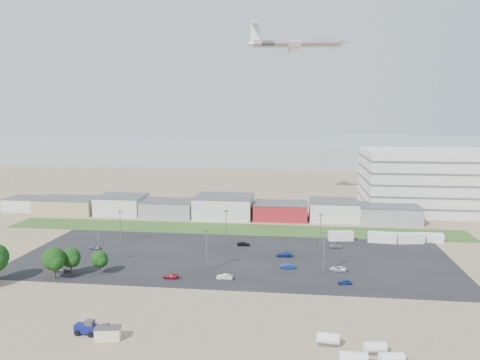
% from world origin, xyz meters
% --- Properties ---
extents(ground, '(700.00, 700.00, 0.00)m').
position_xyz_m(ground, '(0.00, 0.00, 0.00)').
color(ground, '#8B7258').
rests_on(ground, ground).
extents(parking_lot, '(120.00, 50.00, 0.01)m').
position_xyz_m(parking_lot, '(5.00, 20.00, 0.01)').
color(parking_lot, black).
rests_on(parking_lot, ground).
extents(grass_strip, '(160.00, 16.00, 0.02)m').
position_xyz_m(grass_strip, '(0.00, 52.00, 0.01)').
color(grass_strip, '#28501E').
rests_on(grass_strip, ground).
extents(hills_backdrop, '(700.00, 200.00, 9.00)m').
position_xyz_m(hills_backdrop, '(40.00, 315.00, 4.50)').
color(hills_backdrop, gray).
rests_on(hills_backdrop, ground).
extents(building_row, '(170.00, 20.00, 8.00)m').
position_xyz_m(building_row, '(-17.00, 71.00, 4.00)').
color(building_row, silver).
rests_on(building_row, ground).
extents(parking_garage, '(80.00, 40.00, 25.00)m').
position_xyz_m(parking_garage, '(90.00, 95.00, 12.50)').
color(parking_garage, silver).
rests_on(parking_garage, ground).
extents(portable_shed, '(4.94, 3.16, 2.31)m').
position_xyz_m(portable_shed, '(-10.78, -30.51, 1.16)').
color(portable_shed, beige).
rests_on(portable_shed, ground).
extents(telehandler, '(6.91, 2.79, 2.81)m').
position_xyz_m(telehandler, '(-15.48, -29.16, 1.41)').
color(telehandler, '#0B115A').
rests_on(telehandler, ground).
extents(storage_tank_nw, '(4.04, 2.29, 2.33)m').
position_xyz_m(storage_tank_nw, '(28.11, -27.60, 1.16)').
color(storage_tank_nw, silver).
rests_on(storage_tank_nw, ground).
extents(storage_tank_ne, '(3.87, 2.25, 2.21)m').
position_xyz_m(storage_tank_ne, '(35.74, -29.62, 1.10)').
color(storage_tank_ne, silver).
rests_on(storage_tank_ne, ground).
extents(storage_tank_sw, '(4.44, 2.31, 2.63)m').
position_xyz_m(storage_tank_sw, '(31.70, -34.20, 1.31)').
color(storage_tank_sw, silver).
rests_on(storage_tank_sw, ground).
extents(storage_tank_se, '(4.12, 2.49, 2.33)m').
position_xyz_m(storage_tank_se, '(37.78, -33.14, 1.16)').
color(storage_tank_se, silver).
rests_on(storage_tank_se, ground).
extents(box_trailer_a, '(8.05, 3.71, 2.91)m').
position_xyz_m(box_trailer_a, '(36.23, 41.65, 1.45)').
color(box_trailer_a, silver).
rests_on(box_trailer_a, ground).
extents(box_trailer_b, '(8.81, 3.58, 3.21)m').
position_xyz_m(box_trailer_b, '(48.78, 40.87, 1.61)').
color(box_trailer_b, silver).
rests_on(box_trailer_b, ground).
extents(box_trailer_c, '(8.63, 4.05, 3.11)m').
position_xyz_m(box_trailer_c, '(57.37, 41.16, 1.56)').
color(box_trailer_c, silver).
rests_on(box_trailer_c, ground).
extents(box_trailer_d, '(7.50, 2.52, 2.79)m').
position_xyz_m(box_trailer_d, '(64.10, 43.27, 1.40)').
color(box_trailer_d, silver).
rests_on(box_trailer_d, ground).
extents(tree_mid, '(5.90, 5.90, 8.85)m').
position_xyz_m(tree_mid, '(-36.14, -2.57, 4.42)').
color(tree_mid, black).
rests_on(tree_mid, ground).
extents(tree_right, '(5.21, 5.21, 7.81)m').
position_xyz_m(tree_right, '(-33.57, 0.80, 3.90)').
color(tree_right, black).
rests_on(tree_right, ground).
extents(tree_near, '(4.45, 4.45, 6.67)m').
position_xyz_m(tree_near, '(-26.75, 2.41, 3.34)').
color(tree_near, black).
rests_on(tree_near, ground).
extents(lightpole_front_l, '(1.12, 0.47, 9.53)m').
position_xyz_m(lightpole_front_l, '(-29.48, 8.41, 4.77)').
color(lightpole_front_l, slate).
rests_on(lightpole_front_l, ground).
extents(lightpole_front_m, '(1.24, 0.52, 10.58)m').
position_xyz_m(lightpole_front_m, '(-0.51, 8.13, 5.29)').
color(lightpole_front_m, slate).
rests_on(lightpole_front_m, ground).
extents(lightpole_front_r, '(1.24, 0.52, 10.53)m').
position_xyz_m(lightpole_front_r, '(29.20, 9.96, 5.26)').
color(lightpole_front_r, slate).
rests_on(lightpole_front_r, ground).
extents(lightpole_back_l, '(1.20, 0.50, 10.20)m').
position_xyz_m(lightpole_back_l, '(-31.97, 29.71, 5.10)').
color(lightpole_back_l, slate).
rests_on(lightpole_back_l, ground).
extents(lightpole_back_m, '(1.28, 0.53, 10.86)m').
position_xyz_m(lightpole_back_m, '(0.97, 31.29, 5.43)').
color(lightpole_back_m, slate).
rests_on(lightpole_back_m, ground).
extents(lightpole_back_r, '(1.28, 0.53, 10.86)m').
position_xyz_m(lightpole_back_r, '(29.18, 29.52, 5.43)').
color(lightpole_back_r, slate).
rests_on(lightpole_back_r, ground).
extents(airliner, '(45.67, 32.12, 13.13)m').
position_xyz_m(airliner, '(20.91, 98.28, 69.09)').
color(airliner, silver).
extents(parked_car_0, '(4.41, 2.26, 1.19)m').
position_xyz_m(parked_car_0, '(32.98, 11.88, 0.60)').
color(parked_car_0, silver).
rests_on(parked_car_0, ground).
extents(parked_car_1, '(4.06, 1.60, 1.32)m').
position_xyz_m(parked_car_1, '(20.05, 12.14, 0.66)').
color(parked_car_1, navy).
rests_on(parked_car_1, ground).
extents(parked_car_2, '(3.27, 1.47, 1.09)m').
position_xyz_m(parked_car_2, '(33.75, 2.55, 0.54)').
color(parked_car_2, navy).
rests_on(parked_car_2, ground).
extents(parked_car_3, '(3.78, 1.60, 1.09)m').
position_xyz_m(parked_car_3, '(-8.08, 1.14, 0.54)').
color(parked_car_3, maroon).
rests_on(parked_car_3, ground).
extents(parked_car_5, '(3.52, 1.65, 1.17)m').
position_xyz_m(parked_car_5, '(-37.17, 22.48, 0.58)').
color(parked_car_5, '#595B5E').
rests_on(parked_car_5, ground).
extents(parked_car_8, '(3.74, 1.79, 1.23)m').
position_xyz_m(parked_car_8, '(33.85, 32.71, 0.62)').
color(parked_car_8, '#A5A5AA').
rests_on(parked_car_8, ground).
extents(parked_car_10, '(3.97, 1.86, 1.12)m').
position_xyz_m(parked_car_10, '(-36.91, 2.57, 0.56)').
color(parked_car_10, '#595B5E').
rests_on(parked_car_10, ground).
extents(parked_car_11, '(3.82, 1.48, 1.24)m').
position_xyz_m(parked_car_11, '(6.16, 31.67, 0.62)').
color(parked_car_11, black).
rests_on(parked_car_11, ground).
extents(parked_car_12, '(4.52, 1.92, 1.30)m').
position_xyz_m(parked_car_12, '(18.91, 22.28, 0.65)').
color(parked_car_12, navy).
rests_on(parked_car_12, ground).
extents(parked_car_13, '(4.00, 1.45, 1.31)m').
position_xyz_m(parked_car_13, '(5.07, 2.29, 0.66)').
color(parked_car_13, silver).
rests_on(parked_car_13, ground).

